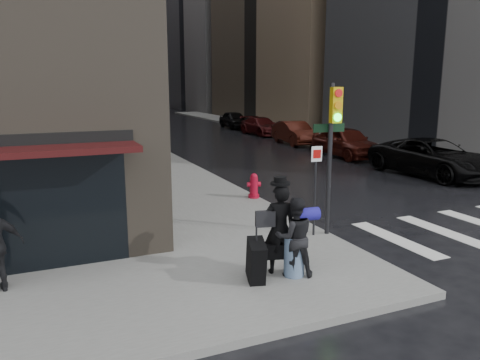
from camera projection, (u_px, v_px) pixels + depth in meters
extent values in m
plane|color=black|center=(295.00, 276.00, 9.56)|extent=(140.00, 140.00, 0.00)
cube|color=slate|center=(107.00, 137.00, 33.81)|extent=(4.00, 50.00, 0.15)
cube|color=slate|center=(273.00, 129.00, 39.06)|extent=(3.00, 50.00, 0.15)
cube|color=silver|center=(396.00, 239.00, 11.82)|extent=(0.50, 3.00, 0.01)
cube|color=silver|center=(443.00, 231.00, 12.45)|extent=(0.50, 3.00, 0.01)
cube|color=gray|center=(253.00, 24.00, 69.24)|extent=(22.00, 20.00, 25.00)
cube|color=gray|center=(96.00, 10.00, 78.71)|extent=(40.00, 12.00, 32.00)
imported|color=black|center=(279.00, 229.00, 9.22)|extent=(0.75, 0.58, 1.80)
cylinder|color=black|center=(280.00, 183.00, 9.03)|extent=(0.38, 0.38, 0.05)
cylinder|color=black|center=(280.00, 180.00, 9.02)|extent=(0.24, 0.24, 0.14)
cube|color=black|center=(265.00, 219.00, 9.07)|extent=(0.40, 0.21, 0.31)
cube|color=black|center=(256.00, 261.00, 8.83)|extent=(0.47, 0.75, 0.91)
cylinder|color=black|center=(256.00, 237.00, 8.73)|extent=(0.04, 0.04, 0.42)
imported|color=black|center=(295.00, 237.00, 9.07)|extent=(0.91, 0.79, 1.59)
cube|color=black|center=(274.00, 251.00, 9.25)|extent=(0.53, 0.38, 0.30)
cylinder|color=#201A92|center=(307.00, 214.00, 9.12)|extent=(0.50, 0.30, 0.25)
cylinder|color=black|center=(329.00, 161.00, 11.44)|extent=(0.11, 0.11, 3.73)
cube|color=gold|center=(336.00, 105.00, 10.97)|extent=(0.27, 0.19, 0.84)
cylinder|color=red|center=(339.00, 93.00, 10.83)|extent=(0.19, 0.06, 0.19)
cylinder|color=orange|center=(338.00, 105.00, 10.88)|extent=(0.19, 0.06, 0.19)
cylinder|color=#19E533|center=(338.00, 117.00, 10.94)|extent=(0.19, 0.06, 0.19)
cylinder|color=black|center=(315.00, 191.00, 11.47)|extent=(0.06, 0.06, 2.24)
cube|color=white|center=(317.00, 154.00, 11.26)|extent=(0.28, 0.04, 0.37)
cube|color=black|center=(329.00, 128.00, 11.35)|extent=(0.84, 0.10, 0.21)
cylinder|color=#A80A22|center=(254.00, 196.00, 15.48)|extent=(0.36, 0.36, 0.11)
cylinder|color=#A80A22|center=(254.00, 188.00, 15.42)|extent=(0.27, 0.27, 0.67)
sphere|color=#A80A22|center=(254.00, 177.00, 15.35)|extent=(0.25, 0.25, 0.25)
cylinder|color=#A80A22|center=(254.00, 184.00, 15.40)|extent=(0.47, 0.26, 0.16)
imported|color=black|center=(433.00, 158.00, 19.77)|extent=(3.00, 5.81, 1.57)
imported|color=#43130D|center=(346.00, 142.00, 24.85)|extent=(2.13, 4.83, 1.62)
imported|color=#42150D|center=(295.00, 133.00, 30.13)|extent=(1.97, 4.54, 1.45)
imported|color=#3D0C0D|center=(261.00, 126.00, 35.50)|extent=(2.02, 4.63, 1.32)
imported|color=black|center=(234.00, 120.00, 40.74)|extent=(1.96, 4.38, 1.46)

